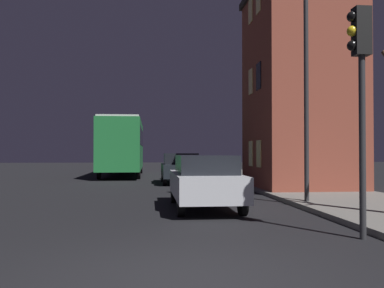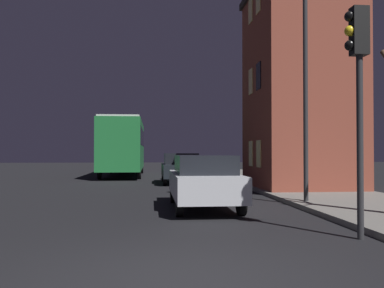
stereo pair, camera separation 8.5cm
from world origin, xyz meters
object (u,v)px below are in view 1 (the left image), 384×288
bus (123,143)px  car_near_lane (205,180)px  car_mid_lane (180,167)px  streetlamp (290,30)px  traffic_light (360,72)px

bus → car_near_lane: bus is taller
car_near_lane → car_mid_lane: 9.69m
streetlamp → car_near_lane: size_ratio=1.49×
streetlamp → car_mid_lane: bearing=106.1°
streetlamp → car_mid_lane: (-2.68, 9.27, -4.49)m
car_mid_lane → streetlamp: bearing=-73.9°
bus → car_near_lane: 17.31m
bus → car_mid_lane: bearing=-65.1°
traffic_light → bus: (-5.68, 21.48, -0.88)m
streetlamp → car_near_lane: 5.25m
streetlamp → car_near_lane: streetlamp is taller
traffic_light → bus: bearing=104.8°
streetlamp → car_mid_lane: streetlamp is taller
streetlamp → bus: streetlamp is taller
car_mid_lane → traffic_light: bearing=-80.7°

